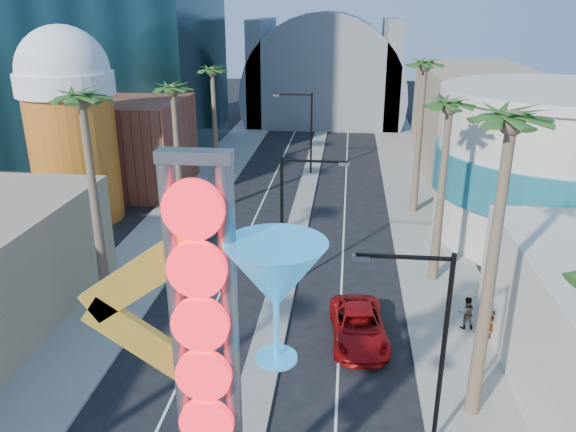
% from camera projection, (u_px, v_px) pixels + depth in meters
% --- Properties ---
extents(sidewalk_west, '(5.00, 100.00, 0.15)m').
position_uv_depth(sidewalk_west, '(193.00, 200.00, 48.14)').
color(sidewalk_west, gray).
rests_on(sidewalk_west, ground).
extents(sidewalk_east, '(5.00, 100.00, 0.15)m').
position_uv_depth(sidewalk_east, '(418.00, 208.00, 46.21)').
color(sidewalk_east, gray).
rests_on(sidewalk_east, ground).
extents(median, '(1.60, 84.00, 0.15)m').
position_uv_depth(median, '(306.00, 192.00, 49.97)').
color(median, gray).
rests_on(median, ground).
extents(brick_filler_west, '(10.00, 10.00, 8.00)m').
position_uv_depth(brick_filler_west, '(128.00, 145.00, 50.21)').
color(brick_filler_west, brown).
rests_on(brick_filler_west, ground).
extents(filler_east, '(10.00, 20.00, 10.00)m').
position_uv_depth(filler_east, '(474.00, 120.00, 55.92)').
color(filler_east, tan).
rests_on(filler_east, ground).
extents(beer_mug, '(7.00, 7.00, 14.50)m').
position_uv_depth(beer_mug, '(70.00, 119.00, 41.51)').
color(beer_mug, '#B37417').
rests_on(beer_mug, ground).
extents(turquoise_building, '(16.60, 16.60, 10.60)m').
position_uv_depth(turquoise_building, '(556.00, 166.00, 38.88)').
color(turquoise_building, beige).
rests_on(turquoise_building, ground).
extents(canopy, '(22.00, 16.00, 22.00)m').
position_uv_depth(canopy, '(325.00, 90.00, 80.11)').
color(canopy, slate).
rests_on(canopy, ground).
extents(neon_sign, '(6.53, 2.60, 12.55)m').
position_uv_depth(neon_sign, '(235.00, 346.00, 14.73)').
color(neon_sign, gray).
rests_on(neon_sign, ground).
extents(streetlight_0, '(3.79, 0.25, 8.00)m').
position_uv_depth(streetlight_0, '(291.00, 211.00, 31.47)').
color(streetlight_0, black).
rests_on(streetlight_0, ground).
extents(streetlight_1, '(3.79, 0.25, 8.00)m').
position_uv_depth(streetlight_1, '(306.00, 125.00, 53.92)').
color(streetlight_1, black).
rests_on(streetlight_1, ground).
extents(streetlight_2, '(3.45, 0.25, 8.00)m').
position_uv_depth(streetlight_2, '(431.00, 335.00, 19.69)').
color(streetlight_2, black).
rests_on(streetlight_2, ground).
extents(palm_1, '(2.40, 2.40, 12.70)m').
position_uv_depth(palm_1, '(83.00, 115.00, 26.63)').
color(palm_1, brown).
rests_on(palm_1, ground).
extents(palm_2, '(2.40, 2.40, 11.20)m').
position_uv_depth(palm_2, '(173.00, 98.00, 40.13)').
color(palm_2, brown).
rests_on(palm_2, ground).
extents(palm_3, '(2.40, 2.40, 11.20)m').
position_uv_depth(palm_3, '(213.00, 78.00, 51.29)').
color(palm_3, brown).
rests_on(palm_3, ground).
extents(palm_5, '(2.40, 2.40, 13.20)m').
position_uv_depth(palm_5, '(509.00, 144.00, 19.06)').
color(palm_5, brown).
rests_on(palm_5, ground).
extents(palm_6, '(2.40, 2.40, 11.70)m').
position_uv_depth(palm_6, '(449.00, 118.00, 30.70)').
color(palm_6, brown).
rests_on(palm_6, ground).
extents(palm_7, '(2.40, 2.40, 12.70)m').
position_uv_depth(palm_7, '(424.00, 76.00, 41.55)').
color(palm_7, brown).
rests_on(palm_7, ground).
extents(red_pickup, '(3.10, 5.89, 1.58)m').
position_uv_depth(red_pickup, '(359.00, 326.00, 27.77)').
color(red_pickup, '#AD0D0F').
rests_on(red_pickup, ground).
extents(pedestrian_a, '(0.63, 0.46, 1.58)m').
position_uv_depth(pedestrian_a, '(494.00, 324.00, 27.68)').
color(pedestrian_a, gray).
rests_on(pedestrian_a, sidewalk_east).
extents(pedestrian_b, '(0.92, 0.76, 1.75)m').
position_uv_depth(pedestrian_b, '(466.00, 313.00, 28.56)').
color(pedestrian_b, gray).
rests_on(pedestrian_b, sidewalk_east).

